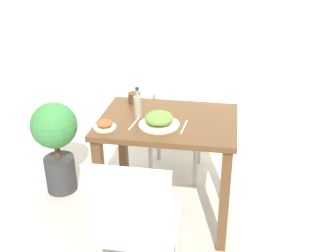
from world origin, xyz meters
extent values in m
plane|color=#B7B2A8|center=(0.00, 0.00, 0.00)|extent=(16.00, 16.00, 0.00)
cube|color=white|center=(0.00, 1.23, 1.30)|extent=(8.00, 0.05, 2.60)
cube|color=brown|center=(0.00, 0.00, 0.75)|extent=(0.89, 0.65, 0.04)
cube|color=brown|center=(-0.39, -0.28, 0.37)|extent=(0.06, 0.06, 0.74)
cube|color=brown|center=(0.39, -0.28, 0.37)|extent=(0.06, 0.06, 0.74)
cube|color=brown|center=(-0.39, 0.28, 0.37)|extent=(0.06, 0.06, 0.74)
cube|color=brown|center=(0.39, 0.28, 0.37)|extent=(0.06, 0.06, 0.74)
cube|color=silver|center=(-0.05, -0.61, 0.43)|extent=(0.42, 0.42, 0.04)
cube|color=silver|center=(-0.05, -0.80, 0.67)|extent=(0.40, 0.04, 0.44)
cylinder|color=#B7B2A8|center=(0.13, -0.43, 0.20)|extent=(0.03, 0.03, 0.41)
cylinder|color=#B7B2A8|center=(-0.23, -0.43, 0.20)|extent=(0.03, 0.03, 0.41)
cube|color=silver|center=(-0.03, 0.59, 0.43)|extent=(0.42, 0.42, 0.04)
cube|color=silver|center=(-0.03, 0.79, 0.67)|extent=(0.40, 0.04, 0.44)
cylinder|color=#B7B2A8|center=(-0.21, 0.41, 0.20)|extent=(0.03, 0.03, 0.41)
cylinder|color=#B7B2A8|center=(0.15, 0.41, 0.20)|extent=(0.03, 0.03, 0.41)
cylinder|color=#B7B2A8|center=(-0.21, 0.77, 0.20)|extent=(0.03, 0.03, 0.41)
cylinder|color=#B7B2A8|center=(0.15, 0.77, 0.20)|extent=(0.03, 0.03, 0.41)
cylinder|color=beige|center=(-0.04, -0.10, 0.78)|extent=(0.26, 0.26, 0.01)
ellipsoid|color=olive|center=(-0.04, -0.10, 0.82)|extent=(0.18, 0.18, 0.08)
cylinder|color=beige|center=(-0.36, -0.19, 0.78)|extent=(0.14, 0.14, 0.01)
ellipsoid|color=#A35128|center=(-0.36, -0.19, 0.81)|extent=(0.10, 0.10, 0.04)
cylinder|color=#4C331E|center=(-0.28, 0.23, 0.81)|extent=(0.09, 0.09, 0.07)
cylinder|color=gray|center=(-0.20, 0.00, 0.84)|extent=(0.05, 0.05, 0.14)
cylinder|color=gray|center=(-0.20, 0.00, 0.94)|extent=(0.02, 0.02, 0.04)
sphere|color=black|center=(-0.20, 0.00, 0.97)|extent=(0.03, 0.03, 0.03)
cube|color=silver|center=(-0.20, -0.10, 0.77)|extent=(0.03, 0.19, 0.00)
cube|color=silver|center=(0.12, -0.10, 0.77)|extent=(0.02, 0.20, 0.00)
cylinder|color=#333333|center=(-0.89, 0.19, 0.14)|extent=(0.23, 0.23, 0.29)
cylinder|color=brown|center=(-0.89, 0.19, 0.34)|extent=(0.04, 0.04, 0.10)
sphere|color=#387F3D|center=(-0.89, 0.19, 0.57)|extent=(0.35, 0.35, 0.35)
camera|label=1|loc=(0.37, -2.27, 1.84)|focal=42.00mm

